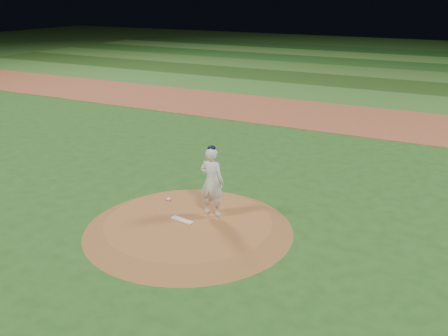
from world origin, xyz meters
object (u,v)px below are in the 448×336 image
object	(u,v)px
pitcher_on_mound	(212,181)
rosin_bag	(168,199)
pitchers_mound	(189,225)
pitching_rubber	(182,220)

from	to	relation	value
pitcher_on_mound	rosin_bag	bearing A→B (deg)	171.24
pitcher_on_mound	pitchers_mound	bearing A→B (deg)	-117.31
pitching_rubber	pitchers_mound	bearing A→B (deg)	29.53
pitching_rubber	rosin_bag	bearing A→B (deg)	147.08
pitchers_mound	pitching_rubber	distance (m)	0.23
rosin_bag	pitcher_on_mound	distance (m)	1.84
pitching_rubber	rosin_bag	world-z (taller)	rosin_bag
pitching_rubber	rosin_bag	distance (m)	1.44
pitchers_mound	rosin_bag	bearing A→B (deg)	143.89
pitchers_mound	rosin_bag	size ratio (longest dim) A/B	40.00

